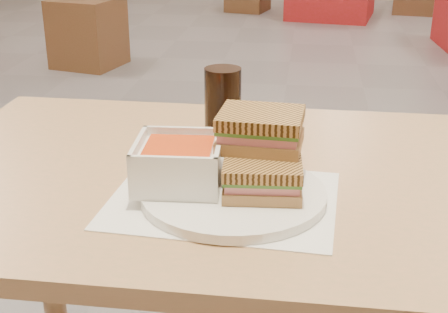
# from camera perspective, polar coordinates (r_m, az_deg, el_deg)

# --- Properties ---
(main_table) EXTENTS (1.21, 0.71, 0.75)m
(main_table) POSITION_cam_1_polar(r_m,az_deg,el_deg) (1.10, 4.31, -7.00)
(main_table) COLOR tan
(main_table) RESTS_ON ground
(tray_liner) EXTENTS (0.35, 0.28, 0.00)m
(tray_liner) POSITION_cam_1_polar(r_m,az_deg,el_deg) (0.95, -0.08, -3.87)
(tray_liner) COLOR white
(tray_liner) RESTS_ON main_table
(plate) EXTENTS (0.28, 0.28, 0.01)m
(plate) POSITION_cam_1_polar(r_m,az_deg,el_deg) (0.95, 0.86, -3.40)
(plate) COLOR white
(plate) RESTS_ON tray_liner
(soup_bowl) EXTENTS (0.14, 0.14, 0.07)m
(soup_bowl) POSITION_cam_1_polar(r_m,az_deg,el_deg) (0.96, -4.06, -0.74)
(soup_bowl) COLOR white
(soup_bowl) RESTS_ON plate
(panini_lower) EXTENTS (0.12, 0.10, 0.05)m
(panini_lower) POSITION_cam_1_polar(r_m,az_deg,el_deg) (0.93, 3.44, -1.87)
(panini_lower) COLOR #997646
(panini_lower) RESTS_ON plate
(panini_upper) EXTENTS (0.13, 0.11, 0.06)m
(panini_upper) POSITION_cam_1_polar(r_m,az_deg,el_deg) (0.96, 3.30, 2.42)
(panini_upper) COLOR #997646
(panini_upper) RESTS_ON panini_lower
(cola_glass) EXTENTS (0.07, 0.07, 0.14)m
(cola_glass) POSITION_cam_1_polar(r_m,az_deg,el_deg) (1.15, -0.11, 4.48)
(cola_glass) COLOR black
(cola_glass) RESTS_ON main_table
(bg_chair_0r) EXTENTS (0.52, 0.52, 0.49)m
(bg_chair_0r) POSITION_cam_1_polar(r_m,az_deg,el_deg) (4.79, -12.07, 10.78)
(bg_chair_0r) COLOR brown
(bg_chair_0r) RESTS_ON ground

